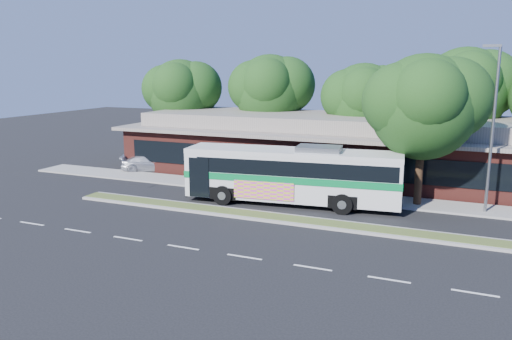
{
  "coord_description": "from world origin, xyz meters",
  "views": [
    {
      "loc": [
        8.16,
        -23.24,
        7.87
      ],
      "look_at": [
        -2.88,
        3.17,
        2.0
      ],
      "focal_mm": 35.0,
      "sensor_mm": 36.0,
      "label": 1
    }
  ],
  "objects_px": {
    "lamp_post": "(492,125)",
    "sedan": "(150,163)",
    "sidewalk_tree": "(432,105)",
    "transit_bus": "(293,171)"
  },
  "relations": [
    {
      "from": "lamp_post",
      "to": "transit_bus",
      "type": "relative_size",
      "value": 0.71
    },
    {
      "from": "transit_bus",
      "to": "lamp_post",
      "type": "bearing_deg",
      "value": 5.53
    },
    {
      "from": "lamp_post",
      "to": "sidewalk_tree",
      "type": "bearing_deg",
      "value": 173.76
    },
    {
      "from": "transit_bus",
      "to": "sedan",
      "type": "height_order",
      "value": "transit_bus"
    },
    {
      "from": "transit_bus",
      "to": "sedan",
      "type": "distance_m",
      "value": 14.08
    },
    {
      "from": "lamp_post",
      "to": "sedan",
      "type": "bearing_deg",
      "value": 173.81
    },
    {
      "from": "transit_bus",
      "to": "sedan",
      "type": "relative_size",
      "value": 2.88
    },
    {
      "from": "lamp_post",
      "to": "sidewalk_tree",
      "type": "xyz_separation_m",
      "value": [
        -3.14,
        0.34,
        0.96
      ]
    },
    {
      "from": "lamp_post",
      "to": "transit_bus",
      "type": "bearing_deg",
      "value": -168.06
    },
    {
      "from": "transit_bus",
      "to": "sidewalk_tree",
      "type": "xyz_separation_m",
      "value": [
        7.24,
        2.54,
        3.91
      ]
    }
  ]
}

